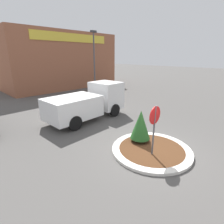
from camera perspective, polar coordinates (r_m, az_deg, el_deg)
The scene contains 7 objects.
ground_plane at distance 8.03m, azimuth 12.66°, elevation -12.32°, with size 120.00×120.00×0.00m, color #514F4C.
traffic_island at distance 8.00m, azimuth 12.69°, elevation -11.93°, with size 3.43×3.43×0.13m.
stop_sign at distance 6.98m, azimuth 13.68°, elevation -3.30°, with size 0.73×0.07×2.19m.
island_shrub at distance 8.18m, azimuth 9.32°, elevation -4.07°, with size 0.92×0.92×1.51m.
utility_truck at distance 11.46m, azimuth -7.74°, elevation 3.23°, with size 5.37×2.30×2.23m.
storefront_building at distance 24.36m, azimuth -16.33°, elevation 15.81°, with size 13.72×6.07×6.72m.
light_pole at distance 20.67m, azimuth -5.85°, elevation 17.46°, with size 0.70×0.30×6.56m.
Camera 1 is at (-6.00, -3.55, 3.99)m, focal length 28.00 mm.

